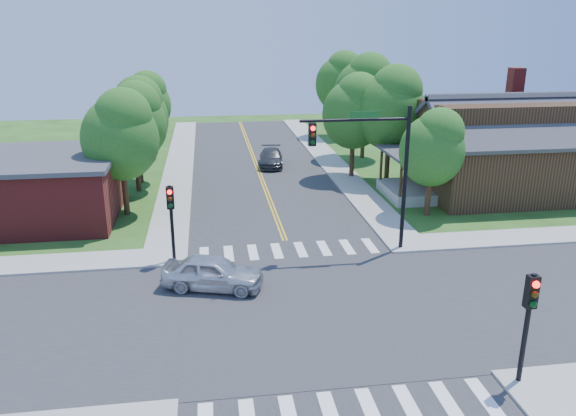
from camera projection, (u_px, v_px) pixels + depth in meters
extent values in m
plane|color=#264E18|center=(311.00, 311.00, 22.25)|extent=(100.00, 100.00, 0.00)
cube|color=#2D2D30|center=(311.00, 310.00, 22.24)|extent=(10.00, 90.00, 0.04)
cube|color=#2D2D30|center=(311.00, 310.00, 22.24)|extent=(90.00, 10.00, 0.04)
cube|color=#2D2D30|center=(311.00, 311.00, 22.25)|extent=(10.20, 10.20, 0.06)
cube|color=#9E9B93|center=(329.00, 160.00, 46.55)|extent=(2.20, 40.00, 0.14)
cube|color=#9E9B93|center=(179.00, 165.00, 44.88)|extent=(2.20, 40.00, 0.14)
cube|color=white|center=(204.00, 255.00, 27.48)|extent=(0.45, 2.00, 0.01)
cube|color=white|center=(229.00, 253.00, 27.65)|extent=(0.45, 2.00, 0.01)
cube|color=white|center=(253.00, 252.00, 27.81)|extent=(0.45, 2.00, 0.01)
cube|color=white|center=(277.00, 251.00, 27.98)|extent=(0.45, 2.00, 0.01)
cube|color=white|center=(301.00, 249.00, 28.14)|extent=(0.45, 2.00, 0.01)
cube|color=white|center=(324.00, 248.00, 28.30)|extent=(0.45, 2.00, 0.01)
cube|color=white|center=(347.00, 247.00, 28.47)|extent=(0.45, 2.00, 0.01)
cube|color=white|center=(370.00, 246.00, 28.63)|extent=(0.45, 2.00, 0.01)
cube|color=white|center=(330.00, 413.00, 16.32)|extent=(0.45, 2.00, 0.01)
cube|color=white|center=(370.00, 409.00, 16.49)|extent=(0.45, 2.00, 0.01)
cube|color=white|center=(409.00, 406.00, 16.65)|extent=(0.45, 2.00, 0.01)
cube|color=white|center=(448.00, 402.00, 16.82)|extent=(0.45, 2.00, 0.01)
cube|color=white|center=(485.00, 398.00, 16.98)|extent=(0.45, 2.00, 0.01)
cube|color=yellow|center=(253.00, 159.00, 46.88)|extent=(0.10, 37.50, 0.01)
cube|color=yellow|center=(255.00, 159.00, 46.91)|extent=(0.10, 37.50, 0.01)
cylinder|color=black|center=(405.00, 180.00, 27.14)|extent=(0.20, 0.20, 7.20)
cylinder|color=black|center=(355.00, 120.00, 25.85)|extent=(5.20, 0.14, 0.14)
cube|color=#19591E|center=(364.00, 114.00, 25.78)|extent=(1.40, 0.04, 0.30)
cube|color=black|center=(312.00, 135.00, 25.77)|extent=(0.34, 0.28, 1.05)
sphere|color=#FF0C0C|center=(313.00, 128.00, 25.51)|extent=(0.22, 0.22, 0.22)
sphere|color=#3F2605|center=(313.00, 135.00, 25.61)|extent=(0.22, 0.22, 0.22)
sphere|color=#05330F|center=(313.00, 142.00, 25.71)|extent=(0.22, 0.22, 0.22)
cylinder|color=black|center=(526.00, 331.00, 17.15)|extent=(0.16, 0.16, 3.80)
cube|color=black|center=(532.00, 292.00, 16.74)|extent=(0.34, 0.28, 1.05)
sphere|color=#FF0C0C|center=(536.00, 285.00, 16.48)|extent=(0.22, 0.22, 0.22)
sphere|color=#3F2605|center=(535.00, 294.00, 16.58)|extent=(0.22, 0.22, 0.22)
sphere|color=#05330F|center=(533.00, 304.00, 16.68)|extent=(0.22, 0.22, 0.22)
cylinder|color=black|center=(172.00, 225.00, 26.15)|extent=(0.16, 0.16, 3.80)
cube|color=black|center=(170.00, 198.00, 25.73)|extent=(0.34, 0.28, 1.05)
sphere|color=#FF0C0C|center=(169.00, 192.00, 25.47)|extent=(0.22, 0.22, 0.22)
sphere|color=#3F2605|center=(170.00, 199.00, 25.57)|extent=(0.22, 0.22, 0.22)
sphere|color=#05330F|center=(170.00, 206.00, 25.67)|extent=(0.22, 0.22, 0.22)
cube|color=black|center=(499.00, 164.00, 37.04)|extent=(10.00, 8.00, 4.00)
cube|color=#9E9B93|center=(405.00, 192.00, 36.69)|extent=(2.60, 4.50, 0.70)
cylinder|color=black|center=(401.00, 182.00, 34.27)|extent=(0.18, 0.18, 2.50)
cylinder|color=black|center=(381.00, 166.00, 38.03)|extent=(0.18, 0.18, 2.50)
cube|color=#38383D|center=(408.00, 153.00, 35.88)|extent=(2.80, 4.80, 0.18)
cube|color=maroon|center=(510.00, 130.00, 40.18)|extent=(0.90, 0.90, 7.11)
cube|color=maroon|center=(26.00, 190.00, 32.16)|extent=(10.00, 8.00, 3.50)
cube|color=#38383D|center=(22.00, 158.00, 31.58)|extent=(10.40, 8.40, 0.25)
cylinder|color=#382314|center=(428.00, 196.00, 32.96)|extent=(0.34, 0.34, 2.38)
ellipsoid|color=#1E611C|center=(432.00, 151.00, 32.11)|extent=(3.76, 3.57, 4.13)
sphere|color=#1E611C|center=(440.00, 132.00, 31.61)|extent=(2.76, 2.76, 2.76)
cylinder|color=#382314|center=(387.00, 160.00, 39.94)|extent=(0.34, 0.34, 3.08)
ellipsoid|color=#1E611C|center=(390.00, 111.00, 38.84)|extent=(4.86, 4.62, 5.35)
sphere|color=#1E611C|center=(396.00, 90.00, 38.24)|extent=(3.57, 3.57, 3.57)
cylinder|color=#382314|center=(363.00, 139.00, 47.01)|extent=(0.34, 0.34, 3.24)
ellipsoid|color=#1E611C|center=(365.00, 95.00, 45.86)|extent=(5.11, 4.86, 5.63)
sphere|color=#1E611C|center=(370.00, 76.00, 45.23)|extent=(3.75, 3.75, 3.75)
cylinder|color=#382314|center=(340.00, 121.00, 55.96)|extent=(0.34, 0.34, 3.14)
ellipsoid|color=#1E611C|center=(341.00, 85.00, 54.85)|extent=(4.95, 4.70, 5.45)
sphere|color=#1E611C|center=(345.00, 69.00, 54.24)|extent=(3.63, 3.63, 3.63)
cylinder|color=#382314|center=(125.00, 192.00, 33.05)|extent=(0.34, 0.34, 2.79)
ellipsoid|color=#1E611C|center=(120.00, 139.00, 32.06)|extent=(4.40, 4.18, 4.84)
sphere|color=#1E611C|center=(123.00, 116.00, 31.50)|extent=(3.23, 3.23, 3.23)
cylinder|color=#382314|center=(140.00, 163.00, 39.68)|extent=(0.34, 0.34, 2.81)
ellipsoid|color=#1E611C|center=(136.00, 119.00, 38.69)|extent=(4.43, 4.21, 4.87)
sphere|color=#1E611C|center=(139.00, 99.00, 38.12)|extent=(3.25, 3.25, 3.25)
cylinder|color=#382314|center=(148.00, 142.00, 47.19)|extent=(0.34, 0.34, 2.70)
ellipsoid|color=#1E611C|center=(145.00, 105.00, 46.23)|extent=(4.26, 4.04, 4.68)
sphere|color=#1E611C|center=(147.00, 90.00, 45.69)|extent=(3.12, 3.12, 3.12)
cylinder|color=#382314|center=(152.00, 127.00, 55.12)|extent=(0.34, 0.34, 2.29)
ellipsoid|color=#1E611C|center=(150.00, 100.00, 54.31)|extent=(3.61, 3.43, 3.97)
sphere|color=#1E611C|center=(152.00, 89.00, 53.82)|extent=(2.65, 2.65, 2.65)
cylinder|color=#382314|center=(352.00, 159.00, 40.96)|extent=(0.34, 0.34, 2.85)
ellipsoid|color=#1E611C|center=(354.00, 115.00, 39.95)|extent=(4.50, 4.27, 4.95)
sphere|color=#1E611C|center=(359.00, 96.00, 39.38)|extent=(3.30, 3.30, 3.30)
cylinder|color=#382314|center=(138.00, 171.00, 37.74)|extent=(0.34, 0.34, 2.76)
ellipsoid|color=#1E611C|center=(134.00, 125.00, 36.76)|extent=(4.36, 4.14, 4.79)
sphere|color=#1E611C|center=(136.00, 105.00, 36.21)|extent=(3.19, 3.19, 3.19)
imported|color=silver|center=(213.00, 273.00, 23.84)|extent=(4.09, 5.26, 1.47)
imported|color=#34363A|center=(271.00, 158.00, 44.47)|extent=(2.87, 4.90, 1.30)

